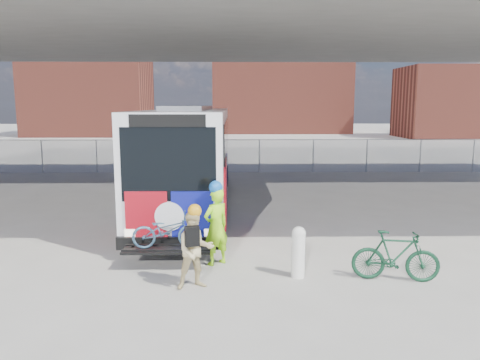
{
  "coord_description": "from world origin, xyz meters",
  "views": [
    {
      "loc": [
        -0.49,
        -13.81,
        3.72
      ],
      "look_at": [
        -0.28,
        -0.63,
        1.6
      ],
      "focal_mm": 35.0,
      "sensor_mm": 36.0,
      "label": 1
    }
  ],
  "objects_px": {
    "cyclist_hivis": "(216,224)",
    "bollard": "(298,250)",
    "bike_parked": "(396,256)",
    "bus": "(191,150)",
    "cyclist_tan": "(195,249)"
  },
  "relations": [
    {
      "from": "cyclist_hivis",
      "to": "bollard",
      "type": "bearing_deg",
      "value": 115.74
    },
    {
      "from": "bollard",
      "to": "cyclist_hivis",
      "type": "height_order",
      "value": "cyclist_hivis"
    },
    {
      "from": "bollard",
      "to": "bike_parked",
      "type": "distance_m",
      "value": 2.05
    },
    {
      "from": "bike_parked",
      "to": "bus",
      "type": "bearing_deg",
      "value": 44.52
    },
    {
      "from": "bike_parked",
      "to": "bollard",
      "type": "bearing_deg",
      "value": 93.86
    },
    {
      "from": "cyclist_tan",
      "to": "bus",
      "type": "bearing_deg",
      "value": 78.67
    },
    {
      "from": "cyclist_hivis",
      "to": "bike_parked",
      "type": "distance_m",
      "value": 4.03
    },
    {
      "from": "bus",
      "to": "bike_parked",
      "type": "relative_size",
      "value": 7.08
    },
    {
      "from": "cyclist_tan",
      "to": "bollard",
      "type": "bearing_deg",
      "value": -2.09
    },
    {
      "from": "bus",
      "to": "cyclist_hivis",
      "type": "bearing_deg",
      "value": -79.99
    },
    {
      "from": "bollard",
      "to": "cyclist_tan",
      "type": "distance_m",
      "value": 2.27
    },
    {
      "from": "cyclist_tan",
      "to": "bike_parked",
      "type": "distance_m",
      "value": 4.25
    },
    {
      "from": "cyclist_hivis",
      "to": "bus",
      "type": "bearing_deg",
      "value": -118.53
    },
    {
      "from": "cyclist_hivis",
      "to": "cyclist_tan",
      "type": "distance_m",
      "value": 1.5
    },
    {
      "from": "bus",
      "to": "cyclist_hivis",
      "type": "height_order",
      "value": "bus"
    }
  ]
}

